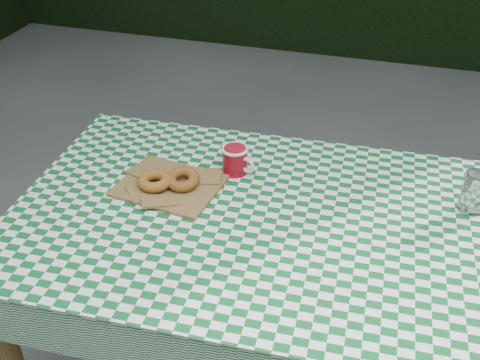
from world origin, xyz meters
name	(u,v)px	position (x,y,z in m)	size (l,w,h in m)	color
ground	(268,352)	(0.00, 0.00, 0.00)	(60.00, 60.00, 0.00)	#4D4D48
table	(250,315)	(-0.02, -0.18, 0.38)	(1.25, 0.84, 0.75)	brown
tablecloth	(252,216)	(-0.02, -0.18, 0.75)	(1.27, 0.86, 0.01)	#0D5825
paper_bag	(169,185)	(-0.28, -0.12, 0.76)	(0.28, 0.22, 0.01)	olive
bagel_front	(155,181)	(-0.31, -0.15, 0.79)	(0.09, 0.09, 0.03)	#9A6420
bagel_back	(182,179)	(-0.24, -0.12, 0.79)	(0.09, 0.09, 0.03)	brown
coffee_mug	(235,160)	(-0.12, 0.00, 0.80)	(0.15, 0.15, 0.08)	maroon
drinking_glass	(474,193)	(0.53, 0.00, 0.81)	(0.06, 0.06, 0.11)	silver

